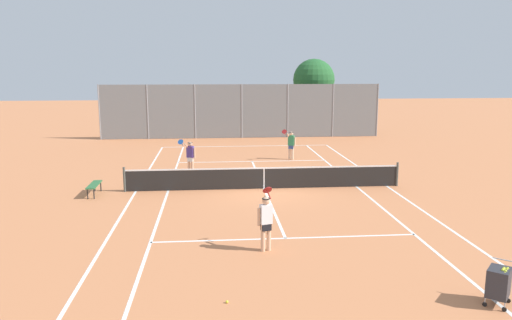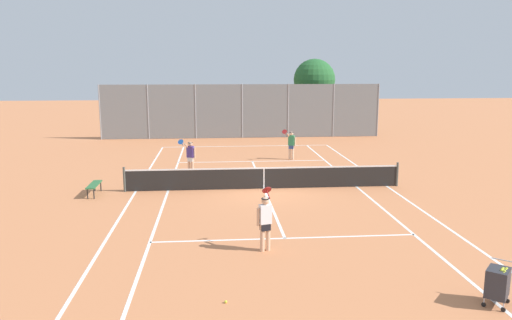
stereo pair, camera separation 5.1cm
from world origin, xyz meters
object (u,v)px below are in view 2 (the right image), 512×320
at_px(player_near_side, 265,220).
at_px(tree_behind_left, 314,81).
at_px(player_far_left, 190,155).
at_px(courtside_bench, 94,185).
at_px(loose_tennis_ball_0, 211,176).
at_px(loose_tennis_ball_1, 226,302).
at_px(player_far_right, 291,144).
at_px(tennis_net, 264,177).
at_px(ball_cart, 498,283).

relative_size(player_near_side, tree_behind_left, 0.30).
relative_size(player_near_side, player_far_left, 1.00).
bearing_deg(courtside_bench, tree_behind_left, 55.96).
bearing_deg(loose_tennis_ball_0, loose_tennis_ball_1, -88.34).
bearing_deg(tree_behind_left, player_far_right, -107.00).
distance_m(player_far_right, courtside_bench, 11.85).
distance_m(tennis_net, player_far_left, 4.79).
xyz_separation_m(player_far_right, tree_behind_left, (3.71, 12.13, 3.17)).
height_order(tennis_net, courtside_bench, tennis_net).
relative_size(player_near_side, loose_tennis_ball_1, 26.88).
xyz_separation_m(courtside_bench, tree_behind_left, (13.08, 19.36, 3.69)).
distance_m(tennis_net, player_near_side, 7.42).
xyz_separation_m(loose_tennis_ball_0, courtside_bench, (-4.79, -3.02, 0.38)).
relative_size(tennis_net, ball_cart, 12.47).
xyz_separation_m(player_near_side, loose_tennis_ball_1, (-1.22, -3.17, -0.89)).
bearing_deg(ball_cart, loose_tennis_ball_0, 114.95).
bearing_deg(tennis_net, player_far_right, 71.60).
distance_m(player_near_side, tree_behind_left, 27.32).
height_order(ball_cart, courtside_bench, ball_cart).
bearing_deg(player_near_side, loose_tennis_ball_1, -111.02).
distance_m(ball_cart, player_far_right, 18.04).
distance_m(courtside_bench, tree_behind_left, 23.65).
distance_m(player_far_left, tree_behind_left, 18.33).
height_order(tennis_net, loose_tennis_ball_1, tennis_net).
bearing_deg(player_far_left, courtside_bench, -134.49).
bearing_deg(player_far_right, ball_cart, -84.25).
height_order(player_near_side, tree_behind_left, tree_behind_left).
bearing_deg(player_far_right, loose_tennis_ball_0, -137.40).
bearing_deg(courtside_bench, player_far_right, 37.67).
bearing_deg(player_far_left, loose_tennis_ball_0, -40.67).
relative_size(tennis_net, tree_behind_left, 2.05).
height_order(loose_tennis_ball_1, tree_behind_left, tree_behind_left).
relative_size(tennis_net, courtside_bench, 8.00).
bearing_deg(player_far_right, loose_tennis_ball_1, -103.62).
xyz_separation_m(tennis_net, ball_cart, (4.07, -11.15, 0.02)).
bearing_deg(player_near_side, player_far_left, 103.46).
distance_m(player_near_side, player_far_left, 11.11).
relative_size(tennis_net, player_near_side, 6.76).
height_order(tennis_net, loose_tennis_ball_0, tennis_net).
bearing_deg(ball_cart, player_far_left, 116.83).
height_order(player_far_left, courtside_bench, player_far_left).
xyz_separation_m(ball_cart, courtside_bench, (-11.18, 10.71, -0.12)).
distance_m(ball_cart, courtside_bench, 15.48).
bearing_deg(ball_cart, tree_behind_left, 86.39).
bearing_deg(tree_behind_left, player_far_left, -120.91).
bearing_deg(tennis_net, ball_cart, -69.96).
bearing_deg(player_near_side, tree_behind_left, 75.73).
distance_m(loose_tennis_ball_0, loose_tennis_ball_1, 13.14).
height_order(ball_cart, tree_behind_left, tree_behind_left).
bearing_deg(ball_cart, loose_tennis_ball_1, 174.29).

